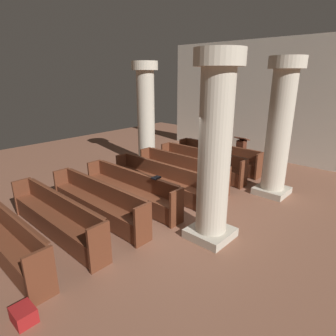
{
  "coord_description": "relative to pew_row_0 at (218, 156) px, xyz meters",
  "views": [
    {
      "loc": [
        4.25,
        -4.79,
        3.24
      ],
      "look_at": [
        -0.81,
        0.74,
        0.75
      ],
      "focal_mm": 30.31,
      "sensor_mm": 36.0,
      "label": 1
    }
  ],
  "objects": [
    {
      "name": "pillar_far_side",
      "position": [
        -2.36,
        -1.25,
        1.45
      ],
      "size": [
        0.91,
        0.91,
        3.67
      ],
      "color": "#B6AD9A",
      "rests_on": "ground"
    },
    {
      "name": "pew_row_0",
      "position": [
        0.0,
        0.0,
        0.0
      ],
      "size": [
        3.21,
        0.46,
        0.85
      ],
      "color": "brown",
      "rests_on": "ground"
    },
    {
      "name": "pew_row_3",
      "position": [
        0.0,
        -3.04,
        0.0
      ],
      "size": [
        3.21,
        0.46,
        0.85
      ],
      "color": "brown",
      "rests_on": "ground"
    },
    {
      "name": "pew_row_6",
      "position": [
        0.0,
        -6.08,
        0.0
      ],
      "size": [
        3.21,
        0.46,
        0.85
      ],
      "color": "brown",
      "rests_on": "ground"
    },
    {
      "name": "lectern",
      "position": [
        0.42,
        0.88,
        -0.01
      ],
      "size": [
        0.48,
        0.45,
        1.08
      ],
      "color": "#411E13",
      "rests_on": "ground"
    },
    {
      "name": "ground_plane",
      "position": [
        1.01,
        -3.6,
        -0.46
      ],
      "size": [
        19.2,
        19.2,
        0.0
      ],
      "primitive_type": "plane",
      "color": "brown"
    },
    {
      "name": "pew_row_1",
      "position": [
        0.0,
        -1.01,
        0.0
      ],
      "size": [
        3.21,
        0.46,
        0.85
      ],
      "color": "brown",
      "rests_on": "ground"
    },
    {
      "name": "back_wall",
      "position": [
        1.01,
        2.48,
        1.79
      ],
      "size": [
        10.0,
        0.16,
        4.5
      ],
      "primitive_type": "cube",
      "color": "silver",
      "rests_on": "ground"
    },
    {
      "name": "hymn_book",
      "position": [
        0.73,
        -3.86,
        0.41
      ],
      "size": [
        0.15,
        0.21,
        0.04
      ],
      "primitive_type": "cube",
      "color": "black",
      "rests_on": "pew_row_4"
    },
    {
      "name": "pew_row_5",
      "position": [
        0.0,
        -5.07,
        0.0
      ],
      "size": [
        3.21,
        0.47,
        0.85
      ],
      "color": "brown",
      "rests_on": "ground"
    },
    {
      "name": "pillar_aisle_side",
      "position": [
        2.41,
        -0.9,
        1.45
      ],
      "size": [
        0.91,
        0.91,
        3.67
      ],
      "color": "#B6AD9A",
      "rests_on": "ground"
    },
    {
      "name": "pew_row_2",
      "position": [
        0.0,
        -2.03,
        0.0
      ],
      "size": [
        3.21,
        0.47,
        0.85
      ],
      "color": "brown",
      "rests_on": "ground"
    },
    {
      "name": "pillar_aisle_rear",
      "position": [
        2.41,
        -3.97,
        1.45
      ],
      "size": [
        0.91,
        0.91,
        3.67
      ],
      "color": "#B6AD9A",
      "rests_on": "ground"
    },
    {
      "name": "pew_row_7",
      "position": [
        0.0,
        -7.09,
        0.0
      ],
      "size": [
        3.21,
        0.46,
        0.85
      ],
      "color": "brown",
      "rests_on": "ground"
    },
    {
      "name": "pew_row_4",
      "position": [
        0.0,
        -4.05,
        0.0
      ],
      "size": [
        3.21,
        0.46,
        0.85
      ],
      "color": "brown",
      "rests_on": "ground"
    },
    {
      "name": "kneeler_box_red",
      "position": [
        1.74,
        -7.48,
        -0.35
      ],
      "size": [
        0.34,
        0.27,
        0.22
      ],
      "primitive_type": "cube",
      "color": "maroon",
      "rests_on": "ground"
    }
  ]
}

